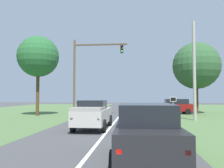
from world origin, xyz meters
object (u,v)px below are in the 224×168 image
oak_tree_right (196,66)px  keep_moving_sign (173,104)px  extra_tree_1 (38,57)px  crossing_suv_far (175,106)px  utility_pole_right (194,70)px  pickup_truck_lead (93,114)px  traffic_light (87,67)px  red_suv_near (147,132)px

oak_tree_right → keep_moving_sign: bearing=-120.9°
keep_moving_sign → extra_tree_1: bearing=173.6°
crossing_suv_far → utility_pole_right: size_ratio=0.49×
oak_tree_right → pickup_truck_lead: bearing=-125.9°
traffic_light → utility_pole_right: bearing=-20.4°
oak_tree_right → utility_pole_right: 8.64m
keep_moving_sign → oak_tree_right: oak_tree_right is taller
extra_tree_1 → red_suv_near: bearing=-56.4°
red_suv_near → crossing_suv_far: bearing=78.2°
utility_pole_right → red_suv_near: bearing=-109.9°
keep_moving_sign → oak_tree_right: bearing=59.1°
red_suv_near → pickup_truck_lead: 8.19m
red_suv_near → oak_tree_right: oak_tree_right is taller
red_suv_near → extra_tree_1: size_ratio=0.50×
extra_tree_1 → utility_pole_right: bearing=-11.4°
red_suv_near → keep_moving_sign: keep_moving_sign is taller
crossing_suv_far → extra_tree_1: size_ratio=0.50×
crossing_suv_far → red_suv_near: bearing=-101.8°
pickup_truck_lead → traffic_light: bearing=104.6°
crossing_suv_far → extra_tree_1: bearing=-164.8°
keep_moving_sign → crossing_suv_far: bearing=79.1°
red_suv_near → extra_tree_1: bearing=123.6°
traffic_light → crossing_suv_far: 11.88m
crossing_suv_far → utility_pole_right: (0.53, -7.57, 3.60)m
red_suv_near → keep_moving_sign: (3.32, 15.42, 0.42)m
traffic_light → extra_tree_1: extra_tree_1 is taller
keep_moving_sign → crossing_suv_far: keep_moving_sign is taller
red_suv_near → traffic_light: bearing=108.4°
oak_tree_right → crossing_suv_far: bearing=-167.0°
keep_moving_sign → red_suv_near: bearing=-102.1°
red_suv_near → crossing_suv_far: red_suv_near is taller
keep_moving_sign → crossing_suv_far: (1.15, 5.94, -0.48)m
red_suv_near → keep_moving_sign: bearing=77.9°
oak_tree_right → utility_pole_right: (-2.27, -8.21, -1.45)m
red_suv_near → utility_pole_right: size_ratio=0.49×
keep_moving_sign → crossing_suv_far: size_ratio=0.50×
traffic_light → utility_pole_right: utility_pole_right is taller
pickup_truck_lead → crossing_suv_far: bearing=60.9°
pickup_truck_lead → oak_tree_right: 18.57m
crossing_suv_far → extra_tree_1: (-15.79, -4.29, 5.69)m
extra_tree_1 → traffic_light: bearing=8.1°
traffic_light → keep_moving_sign: (9.24, -2.42, -4.11)m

